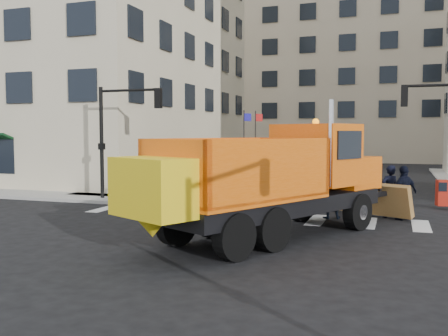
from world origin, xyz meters
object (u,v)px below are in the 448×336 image
(cop_c, at_px, (404,193))
(worker, at_px, (162,184))
(cop_b, at_px, (329,195))
(cop_a, at_px, (389,191))
(newspaper_box, at_px, (442,193))
(plow_truck, at_px, (269,177))

(cop_c, bearing_deg, worker, -47.55)
(cop_b, bearing_deg, cop_a, -169.01)
(worker, relative_size, newspaper_box, 1.56)
(cop_b, xyz_separation_m, newspaper_box, (4.24, 3.88, -0.18))
(plow_truck, height_order, cop_b, plow_truck)
(cop_a, xyz_separation_m, cop_b, (-2.14, -0.97, -0.12))
(cop_c, xyz_separation_m, newspaper_box, (1.58, 3.29, -0.32))
(cop_a, xyz_separation_m, cop_c, (0.52, -0.39, 0.01))
(cop_c, distance_m, worker, 10.03)
(plow_truck, distance_m, cop_a, 6.34)
(cop_a, height_order, cop_c, cop_c)
(plow_truck, xyz_separation_m, newspaper_box, (5.54, 8.14, -1.19))
(plow_truck, height_order, newspaper_box, plow_truck)
(cop_c, distance_m, newspaper_box, 3.66)
(cop_b, distance_m, newspaper_box, 5.74)
(plow_truck, height_order, worker, plow_truck)
(cop_a, distance_m, worker, 9.51)
(worker, xyz_separation_m, newspaper_box, (11.60, 3.10, -0.31))
(plow_truck, xyz_separation_m, worker, (-6.06, 5.04, -0.88))
(worker, distance_m, newspaper_box, 12.01)
(worker, bearing_deg, newspaper_box, 1.93)
(cop_b, relative_size, cop_c, 0.87)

